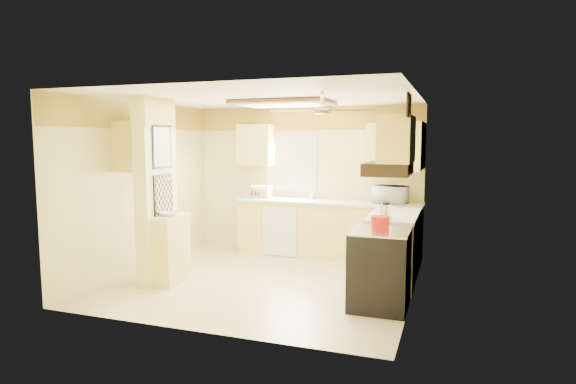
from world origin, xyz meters
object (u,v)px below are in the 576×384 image
at_px(dutch_oven, 380,223).
at_px(kettle, 386,211).
at_px(bowl, 169,214).
at_px(stove, 380,268).
at_px(microwave, 391,195).

distance_m(dutch_oven, kettle, 0.57).
height_order(bowl, kettle, kettle).
height_order(stove, bowl, bowl).
bearing_deg(bowl, microwave, 40.32).
bearing_deg(stove, kettle, 92.20).
distance_m(microwave, dutch_oven, 2.13).
height_order(stove, dutch_oven, dutch_oven).
bearing_deg(stove, bowl, -178.30).
height_order(stove, kettle, kettle).
height_order(microwave, bowl, microwave).
bearing_deg(dutch_oven, microwave, 93.96).
xyz_separation_m(bowl, kettle, (2.76, 0.67, 0.08)).
bearing_deg(stove, dutch_oven, 127.42).
bearing_deg(microwave, stove, 103.26).
relative_size(bowl, dutch_oven, 0.97).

